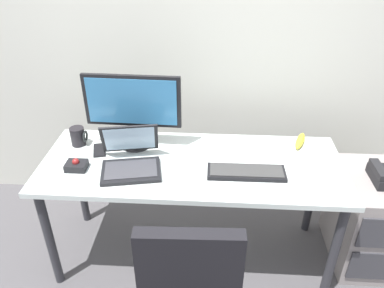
% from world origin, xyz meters
% --- Properties ---
extents(ground_plane, '(8.00, 8.00, 0.00)m').
position_xyz_m(ground_plane, '(0.00, 0.00, 0.00)').
color(ground_plane, '#4B494C').
extents(back_wall, '(6.00, 0.10, 2.80)m').
position_xyz_m(back_wall, '(0.00, 0.68, 1.40)').
color(back_wall, beige).
rests_on(back_wall, ground).
extents(desk, '(1.67, 0.66, 0.70)m').
position_xyz_m(desk, '(0.00, 0.00, 0.63)').
color(desk, silver).
rests_on(desk, ground).
extents(file_cabinet, '(0.42, 0.53, 0.60)m').
position_xyz_m(file_cabinet, '(1.09, 0.06, 0.30)').
color(file_cabinet, gray).
rests_on(file_cabinet, ground).
extents(monitor_main, '(0.55, 0.18, 0.44)m').
position_xyz_m(monitor_main, '(-0.34, 0.17, 0.96)').
color(monitor_main, '#262628').
rests_on(monitor_main, desk).
extents(keyboard, '(0.41, 0.14, 0.03)m').
position_xyz_m(keyboard, '(0.29, -0.09, 0.71)').
color(keyboard, black).
rests_on(keyboard, desk).
extents(laptop, '(0.36, 0.37, 0.22)m').
position_xyz_m(laptop, '(-0.33, -0.06, 0.75)').
color(laptop, black).
rests_on(laptop, desk).
extents(trackball_mouse, '(0.11, 0.09, 0.07)m').
position_xyz_m(trackball_mouse, '(-0.62, -0.10, 0.72)').
color(trackball_mouse, black).
rests_on(trackball_mouse, desk).
extents(coffee_mug, '(0.09, 0.08, 0.11)m').
position_xyz_m(coffee_mug, '(-0.68, 0.15, 0.76)').
color(coffee_mug, black).
rests_on(coffee_mug, desk).
extents(cell_phone, '(0.10, 0.15, 0.01)m').
position_xyz_m(cell_phone, '(-0.54, 0.09, 0.71)').
color(cell_phone, black).
rests_on(cell_phone, desk).
extents(banana, '(0.11, 0.19, 0.04)m').
position_xyz_m(banana, '(0.63, 0.24, 0.72)').
color(banana, yellow).
rests_on(banana, desk).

